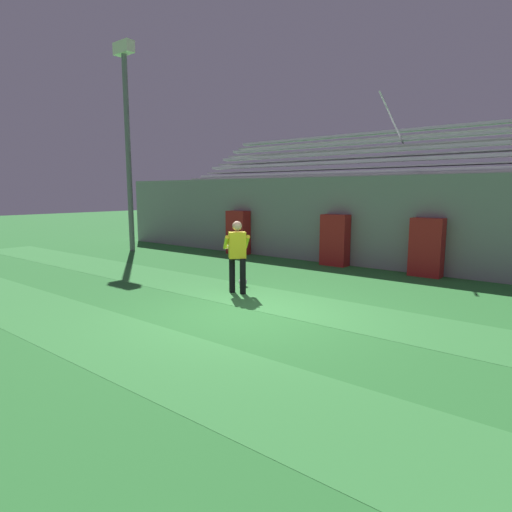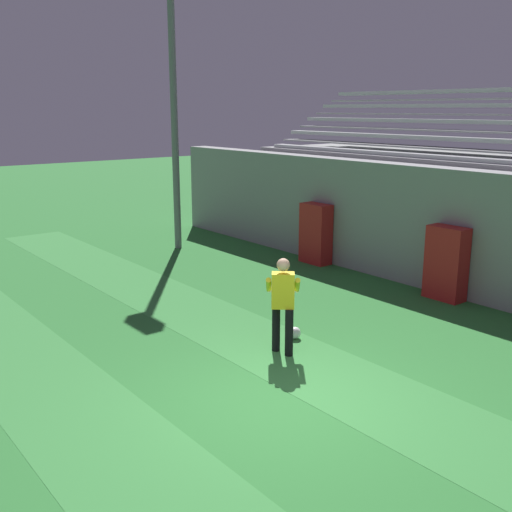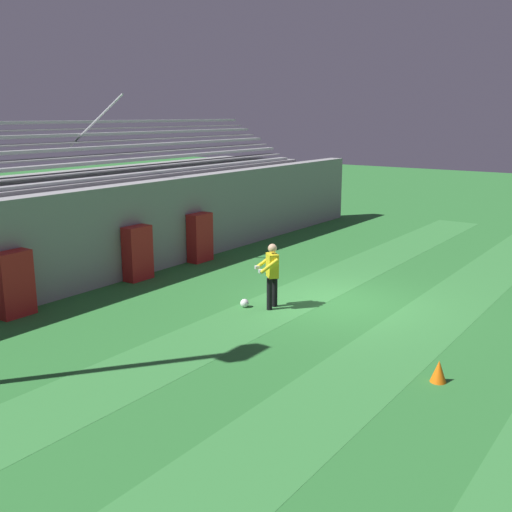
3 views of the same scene
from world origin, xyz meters
TOP-DOWN VIEW (x-y plane):
  - ground_plane at (0.00, 0.00)m, footprint 80.00×80.00m
  - turf_stripe_mid at (0.00, -2.41)m, footprint 28.00×1.80m
  - turf_stripe_far at (0.00, 1.18)m, footprint 28.00×1.80m
  - back_wall at (0.00, 6.50)m, footprint 24.00×0.60m
  - padding_pillar_gate_left at (-1.41, 5.95)m, footprint 0.86×0.44m
  - padding_pillar_gate_right at (1.41, 5.95)m, footprint 0.86×0.44m
  - padding_pillar_far_left at (-5.46, 5.95)m, footprint 0.86×0.44m
  - bleacher_stand at (-0.00, 8.84)m, footprint 18.00×4.05m
  - goalkeeper at (-1.37, 1.21)m, footprint 0.73×0.74m
  - soccer_ball at (-1.71, 1.80)m, footprint 0.22×0.22m
  - traffic_cone at (-3.17, -3.71)m, footprint 0.30×0.30m

SIDE VIEW (x-z plane):
  - ground_plane at x=0.00m, z-range 0.00..0.00m
  - turf_stripe_mid at x=0.00m, z-range 0.00..0.01m
  - turf_stripe_far at x=0.00m, z-range 0.00..0.01m
  - soccer_ball at x=-1.71m, z-range 0.00..0.22m
  - traffic_cone at x=-3.17m, z-range 0.00..0.42m
  - padding_pillar_gate_left at x=-1.41m, z-range 0.00..1.61m
  - padding_pillar_gate_right at x=1.41m, z-range 0.00..1.61m
  - padding_pillar_far_left at x=-5.46m, z-range 0.00..1.61m
  - goalkeeper at x=-1.37m, z-range 0.12..1.79m
  - back_wall at x=0.00m, z-range 0.00..2.80m
  - bleacher_stand at x=0.00m, z-range -1.21..4.22m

